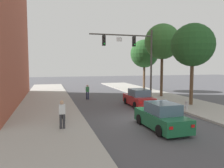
{
  "coord_description": "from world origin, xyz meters",
  "views": [
    {
      "loc": [
        -6.3,
        -13.46,
        3.8
      ],
      "look_at": [
        -0.49,
        6.58,
        2.0
      ],
      "focal_mm": 35.06,
      "sensor_mm": 36.0,
      "label": 1
    }
  ],
  "objects_px": {
    "car_lead_red": "(138,98)",
    "pedestrian_crossing_road": "(87,91)",
    "fire_hydrant": "(186,105)",
    "pedestrian_sidewalk_left_walker": "(62,113)",
    "street_tree_second": "(162,42)",
    "street_tree_third": "(144,54)",
    "traffic_signal_mast": "(135,51)",
    "street_tree_nearest": "(193,45)",
    "bicycle_leaning": "(63,115)",
    "car_following_green": "(161,117)"
  },
  "relations": [
    {
      "from": "car_lead_red",
      "to": "pedestrian_sidewalk_left_walker",
      "type": "xyz_separation_m",
      "value": [
        -7.31,
        -6.02,
        0.34
      ]
    },
    {
      "from": "street_tree_nearest",
      "to": "bicycle_leaning",
      "type": "bearing_deg",
      "value": -166.46
    },
    {
      "from": "bicycle_leaning",
      "to": "fire_hydrant",
      "type": "relative_size",
      "value": 2.46
    },
    {
      "from": "car_lead_red",
      "to": "fire_hydrant",
      "type": "distance_m",
      "value": 4.39
    },
    {
      "from": "street_tree_nearest",
      "to": "fire_hydrant",
      "type": "bearing_deg",
      "value": -133.6
    },
    {
      "from": "pedestrian_sidewalk_left_walker",
      "to": "street_tree_third",
      "type": "xyz_separation_m",
      "value": [
        12.85,
        16.98,
        4.41
      ]
    },
    {
      "from": "traffic_signal_mast",
      "to": "bicycle_leaning",
      "type": "height_order",
      "value": "traffic_signal_mast"
    },
    {
      "from": "car_lead_red",
      "to": "street_tree_third",
      "type": "xyz_separation_m",
      "value": [
        5.55,
        10.96,
        4.75
      ]
    },
    {
      "from": "car_following_green",
      "to": "fire_hydrant",
      "type": "bearing_deg",
      "value": 41.13
    },
    {
      "from": "car_lead_red",
      "to": "car_following_green",
      "type": "relative_size",
      "value": 1.0
    },
    {
      "from": "car_lead_red",
      "to": "pedestrian_crossing_road",
      "type": "relative_size",
      "value": 2.61
    },
    {
      "from": "car_lead_red",
      "to": "street_tree_second",
      "type": "xyz_separation_m",
      "value": [
        4.76,
        4.33,
        5.78
      ]
    },
    {
      "from": "street_tree_second",
      "to": "street_tree_third",
      "type": "bearing_deg",
      "value": 83.22
    },
    {
      "from": "car_lead_red",
      "to": "car_following_green",
      "type": "distance_m",
      "value": 7.39
    },
    {
      "from": "fire_hydrant",
      "to": "street_tree_nearest",
      "type": "bearing_deg",
      "value": 46.4
    },
    {
      "from": "pedestrian_crossing_road",
      "to": "bicycle_leaning",
      "type": "xyz_separation_m",
      "value": [
        -3.24,
        -9.47,
        -0.37
      ]
    },
    {
      "from": "pedestrian_crossing_road",
      "to": "street_tree_nearest",
      "type": "xyz_separation_m",
      "value": [
        8.59,
        -6.62,
        4.7
      ]
    },
    {
      "from": "pedestrian_sidewalk_left_walker",
      "to": "pedestrian_crossing_road",
      "type": "xyz_separation_m",
      "value": [
        3.41,
        11.24,
        -0.15
      ]
    },
    {
      "from": "pedestrian_crossing_road",
      "to": "street_tree_nearest",
      "type": "height_order",
      "value": "street_tree_nearest"
    },
    {
      "from": "street_tree_nearest",
      "to": "street_tree_second",
      "type": "xyz_separation_m",
      "value": [
        0.07,
        5.73,
        0.88
      ]
    },
    {
      "from": "traffic_signal_mast",
      "to": "car_following_green",
      "type": "xyz_separation_m",
      "value": [
        -2.51,
        -10.56,
        -4.64
      ]
    },
    {
      "from": "traffic_signal_mast",
      "to": "street_tree_nearest",
      "type": "relative_size",
      "value": 1.01
    },
    {
      "from": "bicycle_leaning",
      "to": "street_tree_nearest",
      "type": "bearing_deg",
      "value": 13.54
    },
    {
      "from": "car_following_green",
      "to": "street_tree_nearest",
      "type": "bearing_deg",
      "value": 42.79
    },
    {
      "from": "fire_hydrant",
      "to": "pedestrian_sidewalk_left_walker",
      "type": "bearing_deg",
      "value": -165.29
    },
    {
      "from": "pedestrian_sidewalk_left_walker",
      "to": "pedestrian_crossing_road",
      "type": "distance_m",
      "value": 11.75
    },
    {
      "from": "street_tree_second",
      "to": "pedestrian_sidewalk_left_walker",
      "type": "bearing_deg",
      "value": -139.38
    },
    {
      "from": "pedestrian_sidewalk_left_walker",
      "to": "street_tree_nearest",
      "type": "height_order",
      "value": "street_tree_nearest"
    },
    {
      "from": "traffic_signal_mast",
      "to": "street_tree_second",
      "type": "distance_m",
      "value": 4.12
    },
    {
      "from": "street_tree_nearest",
      "to": "street_tree_second",
      "type": "distance_m",
      "value": 5.8
    },
    {
      "from": "pedestrian_sidewalk_left_walker",
      "to": "bicycle_leaning",
      "type": "xyz_separation_m",
      "value": [
        0.17,
        1.77,
        -0.52
      ]
    },
    {
      "from": "bicycle_leaning",
      "to": "street_tree_third",
      "type": "bearing_deg",
      "value": 50.17
    },
    {
      "from": "street_tree_second",
      "to": "street_tree_third",
      "type": "distance_m",
      "value": 6.76
    },
    {
      "from": "bicycle_leaning",
      "to": "car_lead_red",
      "type": "bearing_deg",
      "value": 30.73
    },
    {
      "from": "street_tree_third",
      "to": "street_tree_nearest",
      "type": "bearing_deg",
      "value": -93.98
    },
    {
      "from": "fire_hydrant",
      "to": "street_tree_second",
      "type": "height_order",
      "value": "street_tree_second"
    },
    {
      "from": "fire_hydrant",
      "to": "street_tree_second",
      "type": "xyz_separation_m",
      "value": [
        1.94,
        7.69,
        5.99
      ]
    },
    {
      "from": "pedestrian_crossing_road",
      "to": "fire_hydrant",
      "type": "xyz_separation_m",
      "value": [
        6.72,
        -8.59,
        -0.41
      ]
    },
    {
      "from": "street_tree_second",
      "to": "street_tree_third",
      "type": "height_order",
      "value": "street_tree_second"
    },
    {
      "from": "car_following_green",
      "to": "street_tree_nearest",
      "type": "height_order",
      "value": "street_tree_nearest"
    },
    {
      "from": "street_tree_second",
      "to": "street_tree_third",
      "type": "relative_size",
      "value": 1.14
    },
    {
      "from": "car_following_green",
      "to": "pedestrian_crossing_road",
      "type": "distance_m",
      "value": 12.65
    },
    {
      "from": "pedestrian_crossing_road",
      "to": "street_tree_third",
      "type": "bearing_deg",
      "value": 31.27
    },
    {
      "from": "pedestrian_crossing_road",
      "to": "street_tree_third",
      "type": "distance_m",
      "value": 11.96
    },
    {
      "from": "pedestrian_sidewalk_left_walker",
      "to": "bicycle_leaning",
      "type": "bearing_deg",
      "value": 84.66
    },
    {
      "from": "pedestrian_crossing_road",
      "to": "fire_hydrant",
      "type": "height_order",
      "value": "pedestrian_crossing_road"
    },
    {
      "from": "traffic_signal_mast",
      "to": "car_following_green",
      "type": "bearing_deg",
      "value": -103.39
    },
    {
      "from": "street_tree_nearest",
      "to": "street_tree_third",
      "type": "xyz_separation_m",
      "value": [
        0.86,
        12.36,
        -0.15
      ]
    },
    {
      "from": "bicycle_leaning",
      "to": "car_following_green",
      "type": "bearing_deg",
      "value": -28.17
    },
    {
      "from": "pedestrian_crossing_road",
      "to": "street_tree_third",
      "type": "relative_size",
      "value": 0.22
    }
  ]
}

